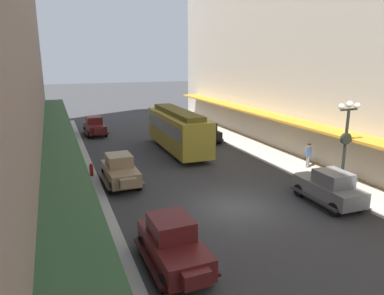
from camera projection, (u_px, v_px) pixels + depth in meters
ground_plane at (235, 208)px, 18.19m from camera, size 200.00×200.00×0.00m
sidewalk_left at (85, 232)px, 15.48m from camera, size 3.00×60.00×0.15m
sidewalk_right at (346, 187)px, 20.87m from camera, size 3.00×60.00×0.15m
parked_car_0 at (185, 123)px, 37.05m from camera, size 2.15×4.26×1.84m
parked_car_1 at (206, 131)px, 32.50m from camera, size 2.26×4.30×1.84m
parked_car_2 at (173, 242)px, 12.89m from camera, size 2.20×4.28×1.84m
parked_car_3 at (95, 126)px, 35.26m from camera, size 2.31×4.32×1.84m
parked_car_4 at (120, 169)px, 21.36m from camera, size 2.20×4.28×1.84m
parked_car_5 at (329, 187)px, 18.48m from camera, size 2.23×4.29×1.84m
streetcar at (178, 129)px, 28.87m from camera, size 2.64×9.63×3.46m
lamp_post_with_clock at (345, 143)px, 19.21m from camera, size 1.42×0.44×5.16m
fire_hydrant at (91, 170)px, 22.60m from camera, size 0.24×0.24×0.82m
pedestrian_0 at (308, 155)px, 24.21m from camera, size 0.36×0.28×1.67m
pedestrian_1 at (57, 152)px, 25.19m from camera, size 0.36×0.24×1.64m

